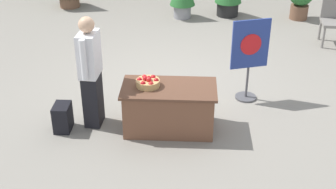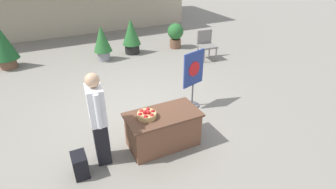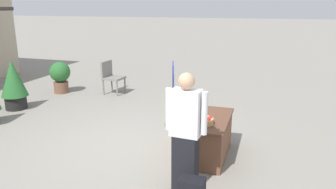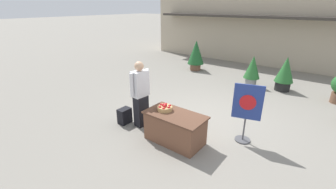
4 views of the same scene
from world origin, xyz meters
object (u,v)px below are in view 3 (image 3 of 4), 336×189
person_visitor (186,132)px  potted_plant_near_right (60,75)px  apple_basket (203,120)px  poster_board (173,91)px  potted_plant_near_left (14,83)px  patio_chair (111,75)px  display_table (207,137)px

person_visitor → potted_plant_near_right: bearing=55.1°
apple_basket → poster_board: size_ratio=0.25×
person_visitor → potted_plant_near_left: size_ratio=1.36×
patio_chair → potted_plant_near_right: size_ratio=1.03×
patio_chair → potted_plant_near_right: bearing=-160.0°
person_visitor → display_table: bearing=0.0°
apple_basket → poster_board: 1.86m
apple_basket → patio_chair: size_ratio=0.36×
poster_board → potted_plant_near_right: bearing=141.1°
apple_basket → potted_plant_near_left: 5.42m
patio_chair → potted_plant_near_right: (-0.42, 1.49, -0.01)m
apple_basket → potted_plant_near_right: bearing=57.5°
person_visitor → potted_plant_near_left: (2.35, 5.14, -0.20)m
display_table → person_visitor: size_ratio=0.81×
potted_plant_near_right → person_visitor: bearing=-129.3°
apple_basket → potted_plant_near_right: 6.00m
apple_basket → potted_plant_near_left: size_ratio=0.27×
display_table → potted_plant_near_right: bearing=60.1°
person_visitor → poster_board: person_visitor is taller
potted_plant_near_left → potted_plant_near_right: 1.74m
display_table → apple_basket: (-0.31, 0.02, 0.42)m
display_table → potted_plant_near_left: 5.37m
apple_basket → display_table: bearing=-3.5°
poster_board → apple_basket: bearing=-74.6°
patio_chair → poster_board: bearing=-34.4°
potted_plant_near_left → person_visitor: bearing=-114.6°
apple_basket → poster_board: (1.57, 0.99, 0.01)m
poster_board → potted_plant_near_left: 4.22m
person_visitor → potted_plant_near_right: person_visitor is taller
display_table → person_visitor: 1.28m
display_table → apple_basket: size_ratio=4.02×
patio_chair → display_table: bearing=-38.5°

